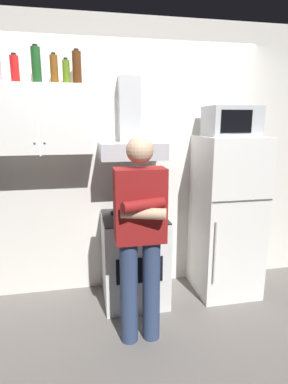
{
  "coord_description": "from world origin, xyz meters",
  "views": [
    {
      "loc": [
        -0.5,
        -2.54,
        1.74
      ],
      "look_at": [
        0.0,
        0.0,
        1.15
      ],
      "focal_mm": 29.08,
      "sensor_mm": 36.0,
      "label": 1
    }
  ],
  "objects_px": {
    "bottle_beer_brown": "(54,70)",
    "bottle_wine_green": "(36,65)",
    "range_hood": "(131,137)",
    "bottle_olive_oil": "(66,72)",
    "upper_cabinet": "(41,120)",
    "refrigerator": "(226,216)",
    "stove_oven": "(134,258)",
    "bottle_rum_dark": "(77,68)",
    "bottle_soda_red": "(15,69)",
    "person_standing": "(140,235)",
    "microwave": "(231,121)"
  },
  "relations": [
    {
      "from": "refrigerator",
      "to": "bottle_beer_brown",
      "type": "xyz_separation_m",
      "value": [
        -1.61,
        0.12,
        1.37
      ]
    },
    {
      "from": "stove_oven",
      "to": "refrigerator",
      "type": "distance_m",
      "value": 1.02
    },
    {
      "from": "upper_cabinet",
      "to": "refrigerator",
      "type": "bearing_deg",
      "value": -4.07
    },
    {
      "from": "bottle_beer_brown",
      "to": "bottle_rum_dark",
      "type": "relative_size",
      "value": 0.86
    },
    {
      "from": "stove_oven",
      "to": "range_hood",
      "type": "xyz_separation_m",
      "value": [
        0.0,
        0.13,
        1.16
      ]
    },
    {
      "from": "upper_cabinet",
      "to": "stove_oven",
      "type": "xyz_separation_m",
      "value": [
        0.8,
        -0.13,
        -1.32
      ]
    },
    {
      "from": "person_standing",
      "to": "bottle_olive_oil",
      "type": "bearing_deg",
      "value": 124.77
    },
    {
      "from": "range_hood",
      "to": "bottle_olive_oil",
      "type": "distance_m",
      "value": 0.79
    },
    {
      "from": "upper_cabinet",
      "to": "bottle_wine_green",
      "type": "height_order",
      "value": "bottle_wine_green"
    },
    {
      "from": "bottle_beer_brown",
      "to": "bottle_soda_red",
      "type": "height_order",
      "value": "bottle_beer_brown"
    },
    {
      "from": "stove_oven",
      "to": "bottle_olive_oil",
      "type": "distance_m",
      "value": 1.82
    },
    {
      "from": "upper_cabinet",
      "to": "bottle_olive_oil",
      "type": "relative_size",
      "value": 4.06
    },
    {
      "from": "bottle_soda_red",
      "to": "bottle_rum_dark",
      "type": "bearing_deg",
      "value": 2.61
    },
    {
      "from": "stove_oven",
      "to": "refrigerator",
      "type": "relative_size",
      "value": 0.55
    },
    {
      "from": "microwave",
      "to": "bottle_rum_dark",
      "type": "bearing_deg",
      "value": 175.19
    },
    {
      "from": "range_hood",
      "to": "bottle_wine_green",
      "type": "distance_m",
      "value": 1.0
    },
    {
      "from": "stove_oven",
      "to": "range_hood",
      "type": "distance_m",
      "value": 1.17
    },
    {
      "from": "refrigerator",
      "to": "bottle_soda_red",
      "type": "xyz_separation_m",
      "value": [
        -1.93,
        0.11,
        1.36
      ]
    },
    {
      "from": "upper_cabinet",
      "to": "range_hood",
      "type": "relative_size",
      "value": 1.2
    },
    {
      "from": "upper_cabinet",
      "to": "stove_oven",
      "type": "height_order",
      "value": "upper_cabinet"
    },
    {
      "from": "stove_oven",
      "to": "refrigerator",
      "type": "bearing_deg",
      "value": 0.04
    },
    {
      "from": "refrigerator",
      "to": "microwave",
      "type": "distance_m",
      "value": 0.94
    },
    {
      "from": "range_hood",
      "to": "stove_oven",
      "type": "bearing_deg",
      "value": -90.0
    },
    {
      "from": "range_hood",
      "to": "microwave",
      "type": "xyz_separation_m",
      "value": [
        0.95,
        -0.11,
        0.14
      ]
    },
    {
      "from": "refrigerator",
      "to": "stove_oven",
      "type": "bearing_deg",
      "value": -179.96
    },
    {
      "from": "refrigerator",
      "to": "bottle_soda_red",
      "type": "height_order",
      "value": "bottle_soda_red"
    },
    {
      "from": "bottle_soda_red",
      "to": "bottle_olive_oil",
      "type": "bearing_deg",
      "value": 2.02
    },
    {
      "from": "bottle_beer_brown",
      "to": "microwave",
      "type": "bearing_deg",
      "value": -3.57
    },
    {
      "from": "upper_cabinet",
      "to": "refrigerator",
      "type": "height_order",
      "value": "upper_cabinet"
    },
    {
      "from": "stove_oven",
      "to": "bottle_beer_brown",
      "type": "relative_size",
      "value": 3.41
    },
    {
      "from": "bottle_soda_red",
      "to": "bottle_rum_dark",
      "type": "height_order",
      "value": "bottle_rum_dark"
    },
    {
      "from": "bottle_beer_brown",
      "to": "bottle_wine_green",
      "type": "relative_size",
      "value": 0.82
    },
    {
      "from": "bottle_olive_oil",
      "to": "upper_cabinet",
      "type": "bearing_deg",
      "value": -178.9
    },
    {
      "from": "person_standing",
      "to": "bottle_soda_red",
      "type": "relative_size",
      "value": 6.82
    },
    {
      "from": "upper_cabinet",
      "to": "range_hood",
      "type": "distance_m",
      "value": 0.81
    },
    {
      "from": "upper_cabinet",
      "to": "microwave",
      "type": "xyz_separation_m",
      "value": [
        1.75,
        -0.11,
        -0.01
      ]
    },
    {
      "from": "microwave",
      "to": "bottle_beer_brown",
      "type": "xyz_separation_m",
      "value": [
        -1.61,
        0.1,
        0.43
      ]
    },
    {
      "from": "refrigerator",
      "to": "person_standing",
      "type": "bearing_deg",
      "value": -148.77
    },
    {
      "from": "upper_cabinet",
      "to": "microwave",
      "type": "distance_m",
      "value": 1.75
    },
    {
      "from": "range_hood",
      "to": "refrigerator",
      "type": "xyz_separation_m",
      "value": [
        0.95,
        -0.13,
        -0.8
      ]
    },
    {
      "from": "refrigerator",
      "to": "bottle_olive_oil",
      "type": "relative_size",
      "value": 7.21
    },
    {
      "from": "stove_oven",
      "to": "bottle_olive_oil",
      "type": "xyz_separation_m",
      "value": [
        -0.56,
        0.13,
        1.72
      ]
    },
    {
      "from": "range_hood",
      "to": "bottle_beer_brown",
      "type": "distance_m",
      "value": 0.87
    },
    {
      "from": "stove_oven",
      "to": "bottle_beer_brown",
      "type": "bearing_deg",
      "value": 169.74
    },
    {
      "from": "range_hood",
      "to": "bottle_rum_dark",
      "type": "height_order",
      "value": "bottle_rum_dark"
    },
    {
      "from": "upper_cabinet",
      "to": "bottle_wine_green",
      "type": "relative_size",
      "value": 2.88
    },
    {
      "from": "bottle_beer_brown",
      "to": "bottle_rum_dark",
      "type": "xyz_separation_m",
      "value": [
        0.19,
        0.02,
        0.02
      ]
    },
    {
      "from": "refrigerator",
      "to": "bottle_wine_green",
      "type": "bearing_deg",
      "value": 176.61
    },
    {
      "from": "range_hood",
      "to": "bottle_olive_oil",
      "type": "bearing_deg",
      "value": 179.66
    },
    {
      "from": "upper_cabinet",
      "to": "person_standing",
      "type": "bearing_deg",
      "value": -44.26
    }
  ]
}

